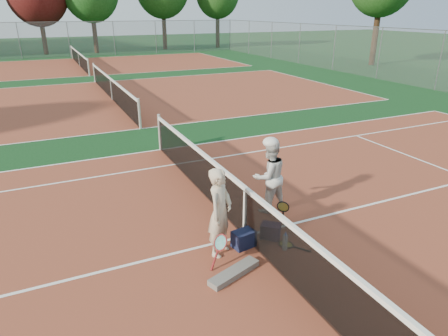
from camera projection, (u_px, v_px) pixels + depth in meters
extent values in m
plane|color=#0E3314|center=(244.00, 236.00, 7.48)|extent=(130.00, 130.00, 0.00)
cube|color=brown|center=(244.00, 236.00, 7.48)|extent=(23.77, 10.97, 0.01)
cube|color=brown|center=(112.00, 100.00, 18.87)|extent=(23.77, 10.97, 0.01)
cube|color=brown|center=(80.00, 66.00, 30.26)|extent=(23.77, 10.97, 0.01)
imported|color=beige|center=(220.00, 212.00, 6.70)|extent=(0.68, 0.66, 1.58)
imported|color=silver|center=(269.00, 176.00, 8.18)|extent=(0.79, 0.64, 1.55)
cube|color=black|center=(244.00, 239.00, 7.10)|extent=(0.43, 0.33, 0.31)
cube|color=#25102D|center=(270.00, 231.00, 7.38)|extent=(0.42, 0.41, 0.29)
cube|color=#5E5A55|center=(234.00, 273.00, 6.36)|extent=(0.98, 0.53, 0.10)
cylinder|color=#C9EAFF|center=(285.00, 242.00, 7.00)|extent=(0.09, 0.09, 0.30)
cylinder|color=#382314|center=(43.00, 30.00, 37.41)|extent=(0.44, 0.44, 4.48)
cylinder|color=#382314|center=(94.00, 28.00, 38.63)|extent=(0.44, 0.44, 4.65)
cylinder|color=#382314|center=(164.00, 24.00, 42.54)|extent=(0.44, 0.44, 5.03)
cylinder|color=#382314|center=(218.00, 26.00, 44.42)|extent=(0.44, 0.44, 4.59)
cylinder|color=#382314|center=(376.00, 31.00, 30.00)|extent=(0.44, 0.44, 4.94)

